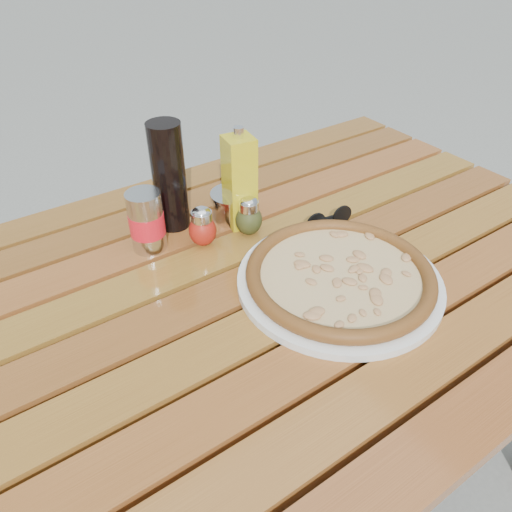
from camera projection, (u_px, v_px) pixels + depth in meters
ground at (260, 489)px, 1.35m from camera, size 60.00×60.00×0.00m
table at (262, 306)px, 0.95m from camera, size 1.40×0.90×0.75m
plate at (339, 281)px, 0.88m from camera, size 0.47×0.47×0.01m
pizza at (340, 274)px, 0.87m from camera, size 0.40×0.40×0.03m
pepper_shaker at (202, 227)px, 0.96m from camera, size 0.06×0.06×0.08m
oregano_shaker at (249, 216)px, 0.99m from camera, size 0.07×0.07×0.08m
dark_bottle at (169, 177)px, 0.97m from camera, size 0.08×0.08×0.22m
soda_can at (147, 222)px, 0.94m from camera, size 0.07×0.07×0.12m
olive_oil_cruet at (240, 182)px, 0.98m from camera, size 0.06×0.06×0.21m
parmesan_tin at (234, 205)px, 1.04m from camera, size 0.10×0.10×0.07m
sunglasses at (328, 219)px, 1.02m from camera, size 0.11×0.03×0.04m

